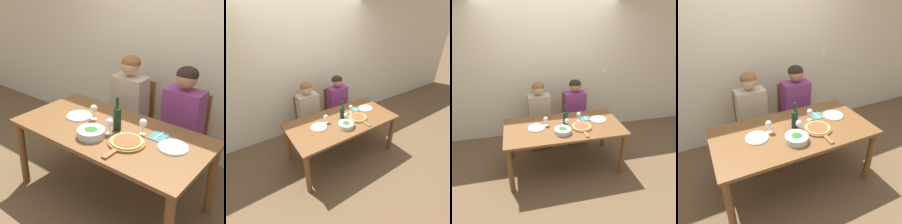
% 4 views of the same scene
% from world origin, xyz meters
% --- Properties ---
extents(ground_plane, '(40.00, 40.00, 0.00)m').
position_xyz_m(ground_plane, '(0.00, 0.00, 0.00)').
color(ground_plane, brown).
extents(back_wall, '(10.00, 0.06, 2.70)m').
position_xyz_m(back_wall, '(0.00, 1.19, 1.35)').
color(back_wall, beige).
rests_on(back_wall, ground).
extents(dining_table, '(1.79, 0.89, 0.74)m').
position_xyz_m(dining_table, '(0.00, 0.00, 0.64)').
color(dining_table, brown).
rests_on(dining_table, ground).
extents(chair_left, '(0.42, 0.42, 0.93)m').
position_xyz_m(chair_left, '(-0.29, 0.78, 0.50)').
color(chair_left, brown).
rests_on(chair_left, ground).
extents(chair_right, '(0.42, 0.42, 0.93)m').
position_xyz_m(chair_right, '(0.36, 0.78, 0.50)').
color(chair_right, brown).
rests_on(chair_right, ground).
extents(person_woman, '(0.47, 0.51, 1.23)m').
position_xyz_m(person_woman, '(-0.29, 0.67, 0.75)').
color(person_woman, '#28282D').
rests_on(person_woman, ground).
extents(person_man, '(0.47, 0.51, 1.23)m').
position_xyz_m(person_man, '(0.36, 0.67, 0.75)').
color(person_man, '#28282D').
rests_on(person_man, ground).
extents(wine_bottle, '(0.07, 0.07, 0.31)m').
position_xyz_m(wine_bottle, '(0.04, 0.05, 0.86)').
color(wine_bottle, black).
rests_on(wine_bottle, dining_table).
extents(broccoli_bowl, '(0.24, 0.24, 0.08)m').
position_xyz_m(broccoli_bowl, '(-0.06, -0.20, 0.77)').
color(broccoli_bowl, silver).
rests_on(broccoli_bowl, dining_table).
extents(dinner_plate_left, '(0.25, 0.25, 0.02)m').
position_xyz_m(dinner_plate_left, '(-0.42, 0.02, 0.75)').
color(dinner_plate_left, white).
rests_on(dinner_plate_left, dining_table).
extents(dinner_plate_right, '(0.25, 0.25, 0.02)m').
position_xyz_m(dinner_plate_right, '(0.59, 0.08, 0.75)').
color(dinner_plate_right, white).
rests_on(dinner_plate_right, dining_table).
extents(pizza_on_board, '(0.32, 0.46, 0.04)m').
position_xyz_m(pizza_on_board, '(0.25, -0.11, 0.75)').
color(pizza_on_board, brown).
rests_on(pizza_on_board, dining_table).
extents(wine_glass_left, '(0.07, 0.07, 0.15)m').
position_xyz_m(wine_glass_left, '(-0.26, 0.07, 0.84)').
color(wine_glass_left, silver).
rests_on(wine_glass_left, dining_table).
extents(wine_glass_right, '(0.07, 0.07, 0.15)m').
position_xyz_m(wine_glass_right, '(0.27, 0.11, 0.84)').
color(wine_glass_right, silver).
rests_on(wine_glass_right, dining_table).
extents(wine_glass_centre, '(0.07, 0.07, 0.15)m').
position_xyz_m(wine_glass_centre, '(0.04, -0.06, 0.84)').
color(wine_glass_centre, silver).
rests_on(wine_glass_centre, dining_table).
extents(fork_on_napkin, '(0.14, 0.18, 0.01)m').
position_xyz_m(fork_on_napkin, '(0.40, 0.17, 0.74)').
color(fork_on_napkin, '#387075').
rests_on(fork_on_napkin, dining_table).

